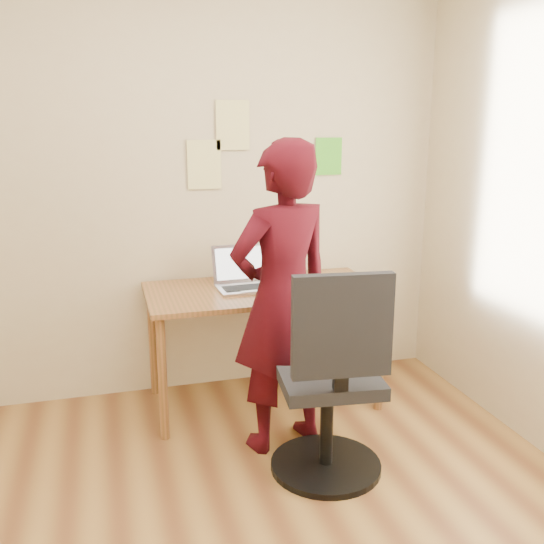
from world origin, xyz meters
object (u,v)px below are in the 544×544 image
object	(u,v)px
desk	(263,302)
laptop	(244,279)
phone	(311,292)
office_chair	(331,390)
person	(282,299)

from	to	relation	value
desk	laptop	bearing A→B (deg)	155.91
desk	phone	xyz separation A→B (m)	(0.25, -0.18, 0.09)
office_chair	person	distance (m)	0.54
phone	laptop	bearing A→B (deg)	119.25
desk	phone	bearing A→B (deg)	-35.43
laptop	office_chair	xyz separation A→B (m)	(0.21, -0.95, -0.33)
laptop	person	size ratio (longest dim) A/B	0.21
phone	office_chair	size ratio (longest dim) A/B	0.13
phone	office_chair	distance (m)	0.79
desk	office_chair	distance (m)	0.92
office_chair	desk	bearing A→B (deg)	102.87
laptop	phone	distance (m)	0.42
desk	person	world-z (taller)	person
laptop	desk	bearing A→B (deg)	-26.40
desk	laptop	size ratio (longest dim) A/B	3.99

